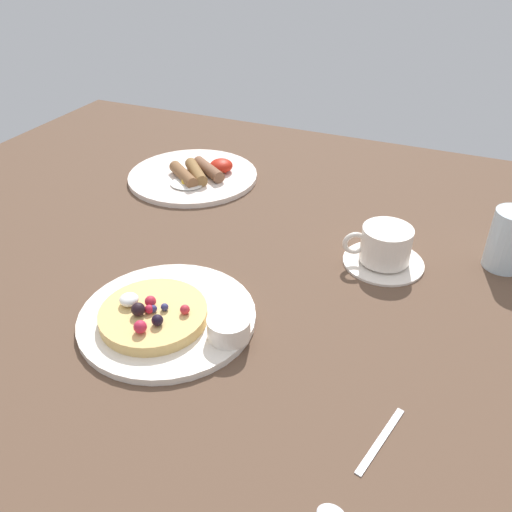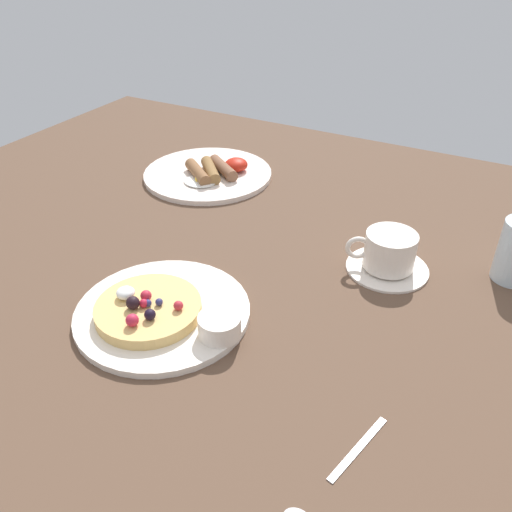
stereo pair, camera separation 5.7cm
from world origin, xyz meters
TOP-DOWN VIEW (x-y plane):
  - ground_plane at (0.00, 0.00)cm, footprint 156.32×122.49cm
  - pancake_plate at (-5.90, -17.54)cm, footprint 24.65×24.65cm
  - pancake_with_berries at (-6.97, -19.36)cm, footprint 14.72×14.72cm
  - syrup_ramekin at (3.96, -18.16)cm, footprint 5.71×5.71cm
  - breakfast_plate at (-25.22, 24.34)cm, footprint 27.15×27.15cm
  - fried_breakfast at (-22.84, 23.74)cm, footprint 12.81×14.08cm
  - coffee_saucer at (18.71, 8.47)cm, footprint 12.96×12.96cm
  - coffee_cup at (18.57, 8.40)cm, footprint 10.47×7.98cm
  - teaspoon at (24.31, -31.77)cm, footprint 5.55×16.43cm

SIDE VIEW (x-z plane):
  - ground_plane at x=0.00cm, z-range -3.00..0.00cm
  - teaspoon at x=24.31cm, z-range -0.06..0.54cm
  - coffee_saucer at x=18.71cm, z-range 0.00..0.81cm
  - pancake_plate at x=-5.90cm, z-range 0.00..1.02cm
  - breakfast_plate at x=-25.22cm, z-range 0.00..1.06cm
  - pancake_with_berries at x=-6.97cm, z-range 0.24..3.75cm
  - fried_breakfast at x=-22.84cm, z-range 0.76..3.67cm
  - syrup_ramekin at x=3.96cm, z-range 1.06..3.99cm
  - coffee_cup at x=18.57cm, z-range 0.92..6.61cm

